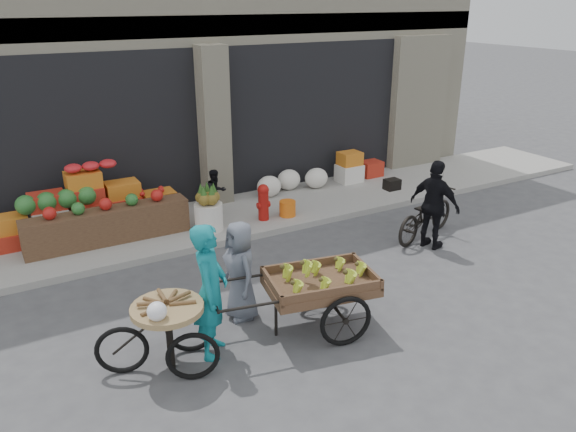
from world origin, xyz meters
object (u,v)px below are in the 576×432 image
tricycle_cart (168,326)px  bicycle (425,214)px  pineapple_bin (209,217)px  vendor_woman (210,291)px  banana_cart (317,280)px  fire_hydrant (263,201)px  seated_person (216,193)px  orange_bucket (287,208)px  vendor_grey (240,270)px  cyclist (435,205)px

tricycle_cart → bicycle: 5.50m
pineapple_bin → vendor_woman: bearing=-111.5°
banana_cart → vendor_woman: size_ratio=1.44×
tricycle_cart → bicycle: tricycle_cart is taller
pineapple_bin → vendor_woman: (-1.35, -3.44, 0.49)m
banana_cart → tricycle_cart: (-1.95, 0.13, -0.15)m
banana_cart → vendor_woman: 1.41m
pineapple_bin → banana_cart: banana_cart is taller
fire_hydrant → vendor_woman: size_ratio=0.41×
tricycle_cart → fire_hydrant: bearing=66.9°
seated_person → vendor_woman: size_ratio=0.54×
orange_bucket → seated_person: bearing=149.7°
fire_hydrant → vendor_grey: bearing=-122.6°
banana_cart → bicycle: 3.72m
tricycle_cart → vendor_woman: bearing=22.2°
seated_person → fire_hydrant: bearing=-52.9°
fire_hydrant → orange_bucket: bearing=-5.7°
fire_hydrant → bicycle: bearing=-40.6°
pineapple_bin → tricycle_cart: size_ratio=0.36×
pineapple_bin → bicycle: (3.39, -2.01, 0.08)m
vendor_grey → cyclist: (3.87, 0.42, 0.09)m
pineapple_bin → bicycle: size_ratio=0.30×
fire_hydrant → bicycle: bicycle is taller
fire_hydrant → seated_person: size_ratio=0.76×
pineapple_bin → vendor_woman: vendor_woman is taller
pineapple_bin → vendor_grey: vendor_grey is taller
vendor_woman → cyclist: bearing=-45.9°
vendor_grey → pineapple_bin: bearing=167.1°
seated_person → bicycle: 3.97m
vendor_grey → tricycle_cart: bearing=-61.7°
fire_hydrant → vendor_grey: size_ratio=0.51×
cyclist → pineapple_bin: bearing=35.9°
seated_person → orange_bucket: bearing=-40.3°
orange_bucket → bicycle: bearing=-46.9°
vendor_grey → cyclist: cyclist is taller
vendor_grey → fire_hydrant: bearing=148.0°
seated_person → vendor_woman: (-1.75, -4.04, 0.27)m
pineapple_bin → banana_cart: (0.04, -3.61, 0.34)m
fire_hydrant → banana_cart: size_ratio=0.29×
vendor_grey → orange_bucket: bearing=140.8°
fire_hydrant → banana_cart: bearing=-106.6°
seated_person → cyclist: 4.11m
cyclist → banana_cart: bearing=93.8°
pineapple_bin → banana_cart: bearing=-89.3°
seated_person → vendor_grey: 3.61m
orange_bucket → cyclist: 2.86m
bicycle → cyclist: 0.56m
pineapple_bin → orange_bucket: (1.60, -0.10, -0.10)m
pineapple_bin → fire_hydrant: size_ratio=0.73×
banana_cart → bicycle: bearing=36.5°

